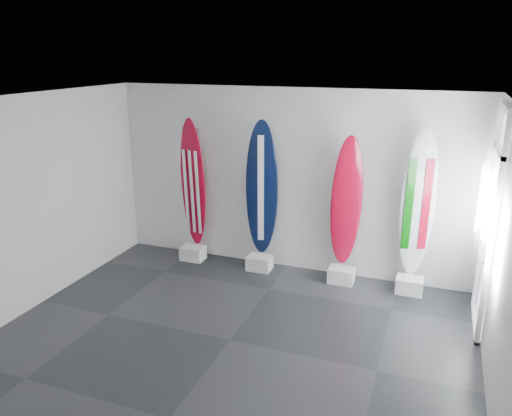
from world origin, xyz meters
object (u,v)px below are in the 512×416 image
at_px(surfboard_italy, 418,205).
at_px(surfboard_swiss, 346,203).
at_px(surfboard_usa, 193,183).
at_px(surfboard_navy, 262,189).

bearing_deg(surfboard_italy, surfboard_swiss, 162.69).
bearing_deg(surfboard_italy, surfboard_usa, 162.69).
relative_size(surfboard_navy, surfboard_italy, 1.00).
bearing_deg(surfboard_swiss, surfboard_italy, -20.69).
bearing_deg(surfboard_navy, surfboard_italy, -17.06).
xyz_separation_m(surfboard_usa, surfboard_italy, (3.68, 0.00, 0.02)).
relative_size(surfboard_usa, surfboard_italy, 0.99).
height_order(surfboard_navy, surfboard_italy, surfboard_navy).
bearing_deg(surfboard_navy, surfboard_swiss, -17.06).
height_order(surfboard_usa, surfboard_italy, surfboard_italy).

